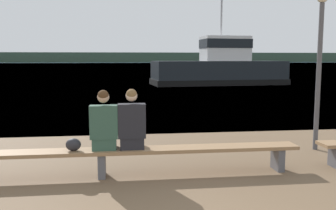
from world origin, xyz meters
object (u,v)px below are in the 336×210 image
object	(u,v)px
bench_main	(102,155)
tugboat_red	(220,69)
person_left	(104,125)
deck_lamp_post	(320,53)
shopping_bag	(73,145)
person_right	(132,124)

from	to	relation	value
bench_main	tugboat_red	size ratio (longest dim) A/B	0.66
bench_main	tugboat_red	distance (m)	22.72
person_left	deck_lamp_post	world-z (taller)	deck_lamp_post
deck_lamp_post	person_left	bearing A→B (deg)	-163.61
person_left	shopping_bag	world-z (taller)	person_left
deck_lamp_post	shopping_bag	bearing A→B (deg)	-164.84
person_left	person_right	size ratio (longest dim) A/B	0.99
person_right	shopping_bag	xyz separation A→B (m)	(-0.96, -0.03, -0.31)
bench_main	person_left	world-z (taller)	person_left
shopping_bag	deck_lamp_post	size ratio (longest dim) A/B	0.07
bench_main	person_right	distance (m)	0.71
shopping_bag	tugboat_red	distance (m)	22.90
person_left	person_right	bearing A→B (deg)	-0.02
shopping_bag	bench_main	bearing A→B (deg)	3.01
shopping_bag	tugboat_red	world-z (taller)	tugboat_red
person_left	deck_lamp_post	bearing A→B (deg)	16.39
bench_main	person_right	bearing A→B (deg)	0.93
person_right	tugboat_red	xyz separation A→B (m)	(7.27, 21.33, 0.26)
person_left	shopping_bag	size ratio (longest dim) A/B	4.05
shopping_bag	tugboat_red	xyz separation A→B (m)	(8.22, 21.36, 0.58)
deck_lamp_post	bench_main	bearing A→B (deg)	-163.67
bench_main	shopping_bag	xyz separation A→B (m)	(-0.45, -0.02, 0.19)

